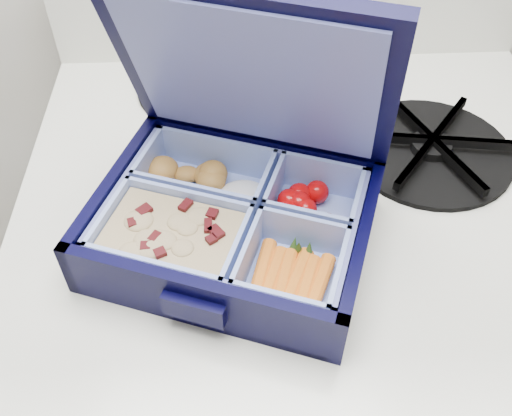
{
  "coord_description": "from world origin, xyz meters",
  "views": [
    {
      "loc": [
        -0.23,
        1.3,
        1.24
      ],
      "look_at": [
        -0.21,
        1.63,
        0.88
      ],
      "focal_mm": 40.0,
      "sensor_mm": 36.0,
      "label": 1
    }
  ],
  "objects_px": {
    "stove": "(290,381)",
    "bento_box": "(233,223)",
    "fork": "(328,134)",
    "burner_grate": "(431,144)"
  },
  "relations": [
    {
      "from": "stove",
      "to": "bento_box",
      "type": "relative_size",
      "value": 3.71
    },
    {
      "from": "fork",
      "to": "burner_grate",
      "type": "bearing_deg",
      "value": 34.83
    },
    {
      "from": "bento_box",
      "to": "fork",
      "type": "bearing_deg",
      "value": 74.37
    },
    {
      "from": "stove",
      "to": "bento_box",
      "type": "distance_m",
      "value": 0.46
    },
    {
      "from": "stove",
      "to": "fork",
      "type": "xyz_separation_m",
      "value": [
        0.03,
        0.07,
        0.43
      ]
    },
    {
      "from": "stove",
      "to": "burner_grate",
      "type": "height_order",
      "value": "burner_grate"
    },
    {
      "from": "bento_box",
      "to": "fork",
      "type": "distance_m",
      "value": 0.18
    },
    {
      "from": "bento_box",
      "to": "burner_grate",
      "type": "relative_size",
      "value": 1.35
    },
    {
      "from": "burner_grate",
      "to": "fork",
      "type": "bearing_deg",
      "value": 162.16
    },
    {
      "from": "stove",
      "to": "fork",
      "type": "relative_size",
      "value": 4.44
    }
  ]
}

